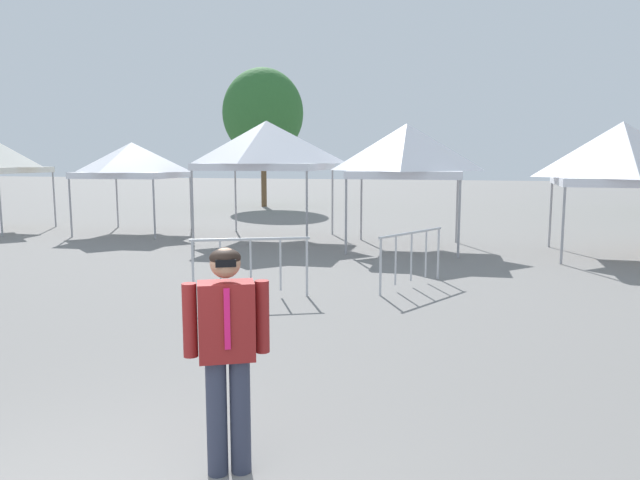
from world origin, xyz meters
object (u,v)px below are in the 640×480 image
at_px(canopy_tent_behind_center, 267,145).
at_px(canopy_tent_far_left, 621,154).
at_px(person_foreground, 227,345).
at_px(crowd_barrier_by_lift, 251,256).
at_px(crowd_barrier_near_person, 412,248).
at_px(canopy_tent_left_of_center, 406,151).
at_px(canopy_tent_behind_left, 132,160).
at_px(tree_behind_tents_right, 263,113).

relative_size(canopy_tent_behind_center, canopy_tent_far_left, 1.08).
xyz_separation_m(canopy_tent_far_left, person_foreground, (-5.17, -12.01, -1.54)).
relative_size(crowd_barrier_by_lift, crowd_barrier_near_person, 1.02).
xyz_separation_m(canopy_tent_left_of_center, crowd_barrier_by_lift, (-1.91, -6.69, -1.91)).
xyz_separation_m(canopy_tent_behind_center, canopy_tent_far_left, (9.56, -0.93, -0.28)).
distance_m(canopy_tent_behind_left, crowd_barrier_by_lift, 10.81).
relative_size(person_foreground, crowd_barrier_by_lift, 0.92).
xyz_separation_m(canopy_tent_far_left, crowd_barrier_by_lift, (-7.18, -6.45, -1.82)).
distance_m(canopy_tent_behind_left, person_foreground, 16.34).
height_order(canopy_tent_far_left, tree_behind_tents_right, tree_behind_tents_right).
height_order(canopy_tent_behind_center, person_foreground, canopy_tent_behind_center).
height_order(canopy_tent_far_left, crowd_barrier_by_lift, canopy_tent_far_left).
bearing_deg(crowd_barrier_by_lift, tree_behind_tents_right, 109.66).
bearing_deg(tree_behind_tents_right, canopy_tent_far_left, -42.60).
bearing_deg(person_foreground, crowd_barrier_by_lift, 109.92).
bearing_deg(canopy_tent_left_of_center, canopy_tent_behind_left, 172.83).
distance_m(canopy_tent_behind_left, canopy_tent_behind_center, 4.92).
xyz_separation_m(crowd_barrier_by_lift, crowd_barrier_near_person, (2.63, 1.67, 0.00)).
distance_m(canopy_tent_behind_left, crowd_barrier_near_person, 11.77).
xyz_separation_m(canopy_tent_left_of_center, tree_behind_tents_right, (-8.86, 12.76, 2.12)).
xyz_separation_m(canopy_tent_behind_center, canopy_tent_left_of_center, (4.28, -0.70, -0.19)).
xyz_separation_m(canopy_tent_left_of_center, canopy_tent_far_left, (5.28, -0.23, -0.09)).
height_order(canopy_tent_left_of_center, crowd_barrier_near_person, canopy_tent_left_of_center).
distance_m(crowd_barrier_by_lift, crowd_barrier_near_person, 3.11).
height_order(person_foreground, tree_behind_tents_right, tree_behind_tents_right).
distance_m(tree_behind_tents_right, crowd_barrier_by_lift, 21.04).
relative_size(canopy_tent_left_of_center, canopy_tent_far_left, 1.01).
relative_size(canopy_tent_far_left, crowd_barrier_by_lift, 1.73).
bearing_deg(canopy_tent_far_left, crowd_barrier_by_lift, -138.07).
relative_size(canopy_tent_behind_left, crowd_barrier_by_lift, 1.64).
xyz_separation_m(canopy_tent_behind_left, canopy_tent_left_of_center, (9.16, -1.15, 0.25)).
bearing_deg(canopy_tent_behind_left, crowd_barrier_by_lift, -47.22).
relative_size(canopy_tent_far_left, tree_behind_tents_right, 0.47).
height_order(canopy_tent_behind_center, crowd_barrier_near_person, canopy_tent_behind_center).
bearing_deg(tree_behind_tents_right, canopy_tent_left_of_center, -55.25).
distance_m(person_foreground, crowd_barrier_near_person, 7.25).
height_order(tree_behind_tents_right, crowd_barrier_near_person, tree_behind_tents_right).
bearing_deg(crowd_barrier_by_lift, crowd_barrier_near_person, 32.39).
distance_m(canopy_tent_left_of_center, canopy_tent_far_left, 5.28).
xyz_separation_m(person_foreground, tree_behind_tents_right, (-8.96, 25.00, 3.75)).
height_order(canopy_tent_far_left, person_foreground, canopy_tent_far_left).
bearing_deg(crowd_barrier_near_person, canopy_tent_left_of_center, 98.19).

